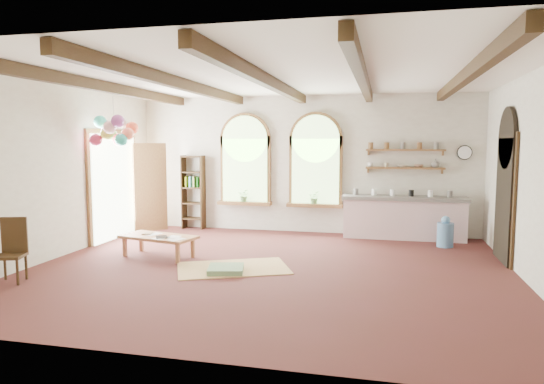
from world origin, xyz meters
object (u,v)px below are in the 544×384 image
(coffee_table, at_px, (158,238))
(balloon_cluster, at_px, (114,131))
(side_chair, at_px, (11,264))
(kitchen_counter, at_px, (404,217))

(coffee_table, height_order, balloon_cluster, balloon_cluster)
(coffee_table, distance_m, side_chair, 2.47)
(coffee_table, bearing_deg, side_chair, -126.20)
(kitchen_counter, relative_size, side_chair, 2.73)
(side_chair, bearing_deg, coffee_table, 53.80)
(balloon_cluster, bearing_deg, side_chair, -95.66)
(kitchen_counter, bearing_deg, coffee_table, -147.93)
(kitchen_counter, distance_m, balloon_cluster, 6.40)
(coffee_table, distance_m, balloon_cluster, 2.41)
(balloon_cluster, bearing_deg, kitchen_counter, 21.23)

